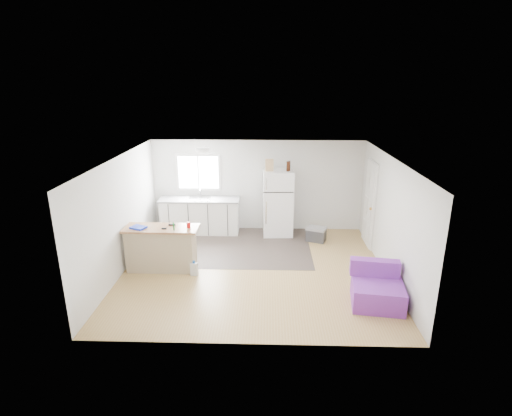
{
  "coord_description": "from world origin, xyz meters",
  "views": [
    {
      "loc": [
        0.28,
        -7.68,
        3.88
      ],
      "look_at": [
        0.02,
        0.7,
        1.16
      ],
      "focal_mm": 28.0,
      "sensor_mm": 36.0,
      "label": 1
    }
  ],
  "objects_px": {
    "cooler": "(316,234)",
    "blue_tray": "(138,227)",
    "kitchen_cabinets": "(200,215)",
    "bottle_right": "(289,166)",
    "cleaner_jug": "(194,269)",
    "red_cup": "(189,225)",
    "cardboard_box": "(269,165)",
    "peninsula": "(162,248)",
    "bottle_left": "(288,166)",
    "mop": "(173,261)",
    "refrigerator": "(278,203)",
    "purple_seat": "(377,290)"
  },
  "relations": [
    {
      "from": "refrigerator",
      "to": "red_cup",
      "type": "distance_m",
      "value": 2.86
    },
    {
      "from": "peninsula",
      "to": "cleaner_jug",
      "type": "relative_size",
      "value": 4.8
    },
    {
      "from": "blue_tray",
      "to": "bottle_right",
      "type": "relative_size",
      "value": 1.2
    },
    {
      "from": "refrigerator",
      "to": "mop",
      "type": "height_order",
      "value": "refrigerator"
    },
    {
      "from": "refrigerator",
      "to": "cardboard_box",
      "type": "relative_size",
      "value": 5.66
    },
    {
      "from": "kitchen_cabinets",
      "to": "bottle_right",
      "type": "xyz_separation_m",
      "value": [
        2.29,
        -0.09,
        1.35
      ]
    },
    {
      "from": "kitchen_cabinets",
      "to": "bottle_left",
      "type": "height_order",
      "value": "bottle_left"
    },
    {
      "from": "refrigerator",
      "to": "blue_tray",
      "type": "distance_m",
      "value": 3.66
    },
    {
      "from": "mop",
      "to": "cardboard_box",
      "type": "distance_m",
      "value": 3.37
    },
    {
      "from": "refrigerator",
      "to": "blue_tray",
      "type": "height_order",
      "value": "refrigerator"
    },
    {
      "from": "kitchen_cabinets",
      "to": "bottle_left",
      "type": "distance_m",
      "value": 2.64
    },
    {
      "from": "cleaner_jug",
      "to": "mop",
      "type": "height_order",
      "value": "mop"
    },
    {
      "from": "kitchen_cabinets",
      "to": "blue_tray",
      "type": "relative_size",
      "value": 6.91
    },
    {
      "from": "cooler",
      "to": "blue_tray",
      "type": "distance_m",
      "value": 4.32
    },
    {
      "from": "bottle_right",
      "to": "cleaner_jug",
      "type": "bearing_deg",
      "value": -130.73
    },
    {
      "from": "blue_tray",
      "to": "cardboard_box",
      "type": "height_order",
      "value": "cardboard_box"
    },
    {
      "from": "kitchen_cabinets",
      "to": "refrigerator",
      "type": "xyz_separation_m",
      "value": [
        2.03,
        -0.05,
        0.38
      ]
    },
    {
      "from": "mop",
      "to": "refrigerator",
      "type": "bearing_deg",
      "value": 41.2
    },
    {
      "from": "blue_tray",
      "to": "purple_seat",
      "type": "bearing_deg",
      "value": -14.18
    },
    {
      "from": "peninsula",
      "to": "purple_seat",
      "type": "bearing_deg",
      "value": -15.66
    },
    {
      "from": "cleaner_jug",
      "to": "cooler",
      "type": "bearing_deg",
      "value": 39.67
    },
    {
      "from": "cardboard_box",
      "to": "bottle_right",
      "type": "relative_size",
      "value": 1.2
    },
    {
      "from": "red_cup",
      "to": "blue_tray",
      "type": "distance_m",
      "value": 1.03
    },
    {
      "from": "blue_tray",
      "to": "bottle_left",
      "type": "relative_size",
      "value": 1.2
    },
    {
      "from": "cleaner_jug",
      "to": "bottle_right",
      "type": "bearing_deg",
      "value": 53.79
    },
    {
      "from": "kitchen_cabinets",
      "to": "purple_seat",
      "type": "relative_size",
      "value": 2.08
    },
    {
      "from": "kitchen_cabinets",
      "to": "peninsula",
      "type": "height_order",
      "value": "kitchen_cabinets"
    },
    {
      "from": "peninsula",
      "to": "refrigerator",
      "type": "distance_m",
      "value": 3.3
    },
    {
      "from": "kitchen_cabinets",
      "to": "cleaner_jug",
      "type": "bearing_deg",
      "value": -84.04
    },
    {
      "from": "red_cup",
      "to": "bottle_left",
      "type": "height_order",
      "value": "bottle_left"
    },
    {
      "from": "purple_seat",
      "to": "cardboard_box",
      "type": "bearing_deg",
      "value": 128.6
    },
    {
      "from": "bottle_left",
      "to": "bottle_right",
      "type": "distance_m",
      "value": 0.06
    },
    {
      "from": "peninsula",
      "to": "red_cup",
      "type": "relative_size",
      "value": 12.89
    },
    {
      "from": "red_cup",
      "to": "cardboard_box",
      "type": "bearing_deg",
      "value": 51.07
    },
    {
      "from": "mop",
      "to": "red_cup",
      "type": "bearing_deg",
      "value": 14.38
    },
    {
      "from": "purple_seat",
      "to": "cardboard_box",
      "type": "relative_size",
      "value": 3.32
    },
    {
      "from": "mop",
      "to": "bottle_left",
      "type": "relative_size",
      "value": 4.53
    },
    {
      "from": "cardboard_box",
      "to": "blue_tray",
      "type": "bearing_deg",
      "value": -141.83
    },
    {
      "from": "refrigerator",
      "to": "cooler",
      "type": "relative_size",
      "value": 3.02
    },
    {
      "from": "cooler",
      "to": "bottle_left",
      "type": "xyz_separation_m",
      "value": [
        -0.73,
        0.38,
        1.64
      ]
    },
    {
      "from": "cooler",
      "to": "cleaner_jug",
      "type": "distance_m",
      "value": 3.34
    },
    {
      "from": "cooler",
      "to": "cleaner_jug",
      "type": "xyz_separation_m",
      "value": [
        -2.73,
        -1.92,
        -0.04
      ]
    },
    {
      "from": "purple_seat",
      "to": "bottle_right",
      "type": "relative_size",
      "value": 3.98
    },
    {
      "from": "blue_tray",
      "to": "cardboard_box",
      "type": "distance_m",
      "value": 3.54
    },
    {
      "from": "peninsula",
      "to": "bottle_left",
      "type": "distance_m",
      "value": 3.66
    },
    {
      "from": "blue_tray",
      "to": "refrigerator",
      "type": "bearing_deg",
      "value": 36.93
    },
    {
      "from": "purple_seat",
      "to": "red_cup",
      "type": "relative_size",
      "value": 8.29
    },
    {
      "from": "cooler",
      "to": "mop",
      "type": "relative_size",
      "value": 0.5
    },
    {
      "from": "cooler",
      "to": "bottle_left",
      "type": "relative_size",
      "value": 2.25
    },
    {
      "from": "kitchen_cabinets",
      "to": "bottle_left",
      "type": "xyz_separation_m",
      "value": [
        2.26,
        -0.14,
        1.35
      ]
    }
  ]
}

